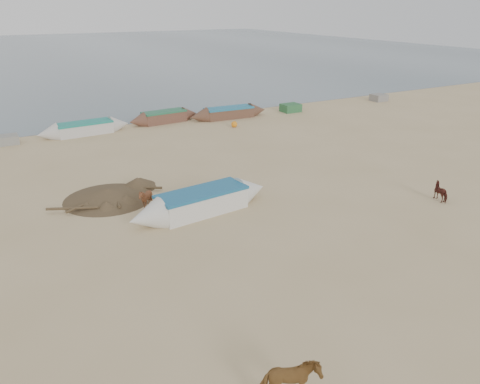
% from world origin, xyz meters
% --- Properties ---
extents(ground, '(140.00, 140.00, 0.00)m').
position_xyz_m(ground, '(0.00, 0.00, 0.00)').
color(ground, tan).
rests_on(ground, ground).
extents(sea, '(160.00, 160.00, 0.00)m').
position_xyz_m(sea, '(0.00, 82.00, 0.01)').
color(sea, slate).
rests_on(sea, ground).
extents(cow_adult, '(1.47, 0.97, 1.14)m').
position_xyz_m(cow_adult, '(-4.03, -5.43, 0.57)').
color(cow_adult, brown).
rests_on(cow_adult, ground).
extents(calf_front, '(0.92, 0.83, 0.96)m').
position_xyz_m(calf_front, '(-3.32, 6.49, 0.48)').
color(calf_front, brown).
rests_on(calf_front, ground).
extents(calf_right, '(0.86, 0.95, 0.81)m').
position_xyz_m(calf_right, '(8.77, 0.82, 0.41)').
color(calf_right, '#502119').
rests_on(calf_right, ground).
extents(near_canoe, '(6.76, 2.11, 1.00)m').
position_xyz_m(near_canoe, '(-1.34, 4.93, 0.50)').
color(near_canoe, silver).
rests_on(near_canoe, ground).
extents(debris_pile, '(5.24, 5.24, 0.52)m').
position_xyz_m(debris_pile, '(-4.49, 8.38, 0.26)').
color(debris_pile, brown).
rests_on(debris_pile, ground).
extents(waterline_canoes, '(37.94, 3.32, 0.94)m').
position_xyz_m(waterline_canoes, '(-7.18, 20.38, 0.43)').
color(waterline_canoes, brown).
rests_on(waterline_canoes, ground).
extents(beach_clutter, '(44.63, 4.04, 0.64)m').
position_xyz_m(beach_clutter, '(3.99, 19.33, 0.30)').
color(beach_clutter, '#2E6630').
rests_on(beach_clutter, ground).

